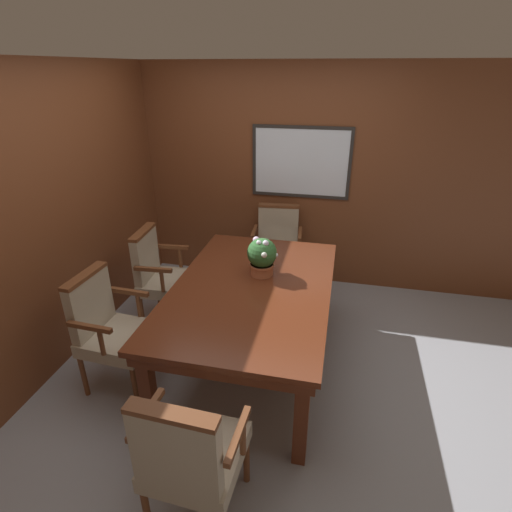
# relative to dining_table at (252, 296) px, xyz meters

# --- Properties ---
(ground_plane) EXTENTS (14.00, 14.00, 0.00)m
(ground_plane) POSITION_rel_dining_table_xyz_m (-0.08, -0.07, -0.69)
(ground_plane) COLOR #93969E
(wall_back) EXTENTS (7.20, 0.08, 2.45)m
(wall_back) POSITION_rel_dining_table_xyz_m (-0.08, 1.69, 0.54)
(wall_back) COLOR brown
(wall_back) RESTS_ON ground_plane
(wall_left) EXTENTS (0.06, 7.20, 2.45)m
(wall_left) POSITION_rel_dining_table_xyz_m (-1.65, -0.07, 0.54)
(wall_left) COLOR brown
(wall_left) RESTS_ON ground_plane
(dining_table) EXTENTS (1.26, 1.97, 0.78)m
(dining_table) POSITION_rel_dining_table_xyz_m (0.00, 0.00, 0.00)
(dining_table) COLOR #562614
(dining_table) RESTS_ON ground_plane
(chair_left_far) EXTENTS (0.55, 0.57, 0.98)m
(chair_left_far) POSITION_rel_dining_table_xyz_m (-1.03, 0.46, -0.15)
(chair_left_far) COLOR brown
(chair_left_far) RESTS_ON ground_plane
(chair_head_near) EXTENTS (0.56, 0.54, 0.98)m
(chair_head_near) POSITION_rel_dining_table_xyz_m (-0.01, -1.39, -0.15)
(chair_head_near) COLOR brown
(chair_head_near) RESTS_ON ground_plane
(chair_left_near) EXTENTS (0.54, 0.56, 0.98)m
(chair_left_near) POSITION_rel_dining_table_xyz_m (-1.04, -0.46, -0.15)
(chair_left_near) COLOR brown
(chair_left_near) RESTS_ON ground_plane
(chair_head_far) EXTENTS (0.57, 0.55, 0.98)m
(chair_head_far) POSITION_rel_dining_table_xyz_m (-0.03, 1.37, -0.15)
(chair_head_far) COLOR brown
(chair_head_far) RESTS_ON ground_plane
(potted_plant) EXTENTS (0.26, 0.28, 0.33)m
(potted_plant) POSITION_rel_dining_table_xyz_m (0.04, 0.22, 0.26)
(potted_plant) COLOR #B2603D
(potted_plant) RESTS_ON dining_table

